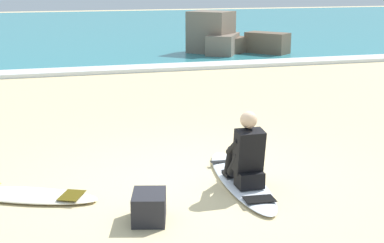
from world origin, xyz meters
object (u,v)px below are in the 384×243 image
Objects in this scene: surfboard_main at (241,180)px; surfer_seated at (246,156)px; surfboard_spare_near at (27,195)px; beach_bag at (149,207)px.

surfer_seated reaches higher than surfboard_main.
surfboard_main is at bearing -4.48° from surfboard_spare_near.
beach_bag is (1.29, -1.06, 0.12)m from surfboard_spare_near.
surfboard_main is at bearing 83.38° from surfer_seated.
surfer_seated is at bearing -96.62° from surfboard_main.
surfer_seated reaches higher than surfboard_spare_near.
surfboard_spare_near is 3.85× the size of beach_bag.
surfboard_spare_near is at bearing 170.20° from surfer_seated.
surfboard_main is 2.61× the size of surfer_seated.
beach_bag is at bearing -156.11° from surfer_seated.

